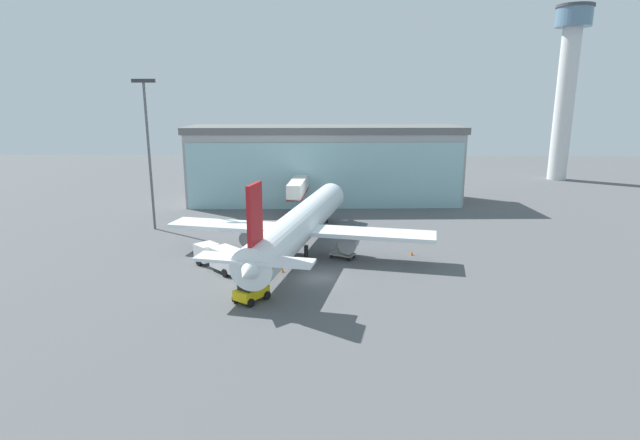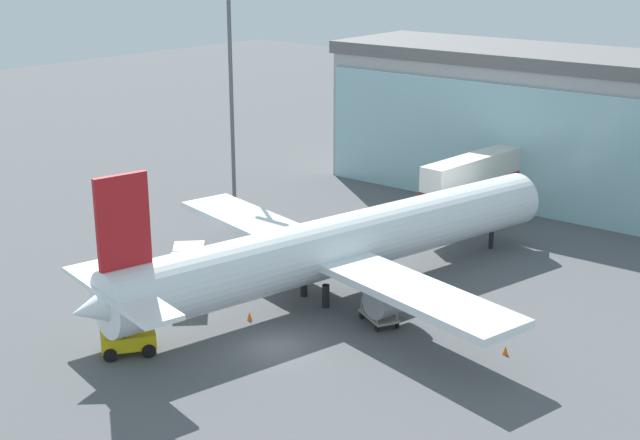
{
  "view_description": "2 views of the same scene",
  "coord_description": "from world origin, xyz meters",
  "px_view_note": "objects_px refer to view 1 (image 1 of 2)",
  "views": [
    {
      "loc": [
        1.33,
        -49.81,
        18.31
      ],
      "look_at": [
        -0.1,
        11.49,
        3.54
      ],
      "focal_mm": 28.0,
      "sensor_mm": 36.0,
      "label": 1
    },
    {
      "loc": [
        34.22,
        -35.45,
        23.8
      ],
      "look_at": [
        -4.73,
        9.61,
        4.78
      ],
      "focal_mm": 50.0,
      "sensor_mm": 36.0,
      "label": 2
    }
  ],
  "objects_px": {
    "safety_cone_wingtip": "(412,253)",
    "jet_bridge": "(299,187)",
    "catering_truck": "(221,257)",
    "safety_cone_nose": "(283,270)",
    "control_tower": "(567,78)",
    "baggage_cart": "(343,254)",
    "apron_light_mast": "(148,144)",
    "airplane": "(301,224)",
    "pushback_tug": "(250,291)"
  },
  "relations": [
    {
      "from": "safety_cone_wingtip",
      "to": "jet_bridge",
      "type": "bearing_deg",
      "value": 124.58
    },
    {
      "from": "catering_truck",
      "to": "safety_cone_nose",
      "type": "xyz_separation_m",
      "value": [
        6.89,
        -0.75,
        -1.19
      ]
    },
    {
      "from": "control_tower",
      "to": "catering_truck",
      "type": "bearing_deg",
      "value": -134.65
    },
    {
      "from": "catering_truck",
      "to": "baggage_cart",
      "type": "xyz_separation_m",
      "value": [
        13.55,
        4.36,
        -0.97
      ]
    },
    {
      "from": "catering_truck",
      "to": "baggage_cart",
      "type": "height_order",
      "value": "catering_truck"
    },
    {
      "from": "apron_light_mast",
      "to": "safety_cone_wingtip",
      "type": "bearing_deg",
      "value": -18.49
    },
    {
      "from": "airplane",
      "to": "safety_cone_nose",
      "type": "distance_m",
      "value": 8.17
    },
    {
      "from": "control_tower",
      "to": "baggage_cart",
      "type": "height_order",
      "value": "control_tower"
    },
    {
      "from": "baggage_cart",
      "to": "safety_cone_nose",
      "type": "xyz_separation_m",
      "value": [
        -6.66,
        -5.11,
        -0.23
      ]
    },
    {
      "from": "pushback_tug",
      "to": "catering_truck",
      "type": "bearing_deg",
      "value": 61.71
    },
    {
      "from": "jet_bridge",
      "to": "pushback_tug",
      "type": "bearing_deg",
      "value": 179.39
    },
    {
      "from": "airplane",
      "to": "apron_light_mast",
      "type": "bearing_deg",
      "value": 74.76
    },
    {
      "from": "pushback_tug",
      "to": "control_tower",
      "type": "bearing_deg",
      "value": -5.04
    },
    {
      "from": "apron_light_mast",
      "to": "pushback_tug",
      "type": "height_order",
      "value": "apron_light_mast"
    },
    {
      "from": "safety_cone_wingtip",
      "to": "airplane",
      "type": "bearing_deg",
      "value": 176.48
    },
    {
      "from": "airplane",
      "to": "baggage_cart",
      "type": "bearing_deg",
      "value": -101.96
    },
    {
      "from": "jet_bridge",
      "to": "apron_light_mast",
      "type": "relative_size",
      "value": 0.69
    },
    {
      "from": "safety_cone_wingtip",
      "to": "baggage_cart",
      "type": "bearing_deg",
      "value": -170.82
    },
    {
      "from": "safety_cone_nose",
      "to": "apron_light_mast",
      "type": "bearing_deg",
      "value": 138.1
    },
    {
      "from": "airplane",
      "to": "safety_cone_wingtip",
      "type": "relative_size",
      "value": 71.58
    },
    {
      "from": "jet_bridge",
      "to": "control_tower",
      "type": "bearing_deg",
      "value": -53.56
    },
    {
      "from": "control_tower",
      "to": "airplane",
      "type": "height_order",
      "value": "control_tower"
    },
    {
      "from": "pushback_tug",
      "to": "safety_cone_wingtip",
      "type": "height_order",
      "value": "pushback_tug"
    },
    {
      "from": "airplane",
      "to": "pushback_tug",
      "type": "height_order",
      "value": "airplane"
    },
    {
      "from": "catering_truck",
      "to": "safety_cone_nose",
      "type": "bearing_deg",
      "value": -141.9
    },
    {
      "from": "apron_light_mast",
      "to": "safety_cone_nose",
      "type": "xyz_separation_m",
      "value": [
        20.45,
        -18.35,
        -12.08
      ]
    },
    {
      "from": "airplane",
      "to": "safety_cone_wingtip",
      "type": "distance_m",
      "value": 13.92
    },
    {
      "from": "airplane",
      "to": "pushback_tug",
      "type": "xyz_separation_m",
      "value": [
        -3.78,
        -15.45,
        -2.61
      ]
    },
    {
      "from": "apron_light_mast",
      "to": "baggage_cart",
      "type": "distance_m",
      "value": 32.42
    },
    {
      "from": "catering_truck",
      "to": "safety_cone_wingtip",
      "type": "relative_size",
      "value": 12.29
    },
    {
      "from": "jet_bridge",
      "to": "apron_light_mast",
      "type": "bearing_deg",
      "value": 118.76
    },
    {
      "from": "apron_light_mast",
      "to": "safety_cone_wingtip",
      "type": "distance_m",
      "value": 39.37
    },
    {
      "from": "catering_truck",
      "to": "safety_cone_nose",
      "type": "height_order",
      "value": "catering_truck"
    },
    {
      "from": "catering_truck",
      "to": "pushback_tug",
      "type": "bearing_deg",
      "value": 162.09
    },
    {
      "from": "apron_light_mast",
      "to": "catering_truck",
      "type": "xyz_separation_m",
      "value": [
        13.56,
        -17.6,
        -10.89
      ]
    },
    {
      "from": "jet_bridge",
      "to": "safety_cone_nose",
      "type": "distance_m",
      "value": 28.61
    },
    {
      "from": "pushback_tug",
      "to": "safety_cone_nose",
      "type": "bearing_deg",
      "value": 18.87
    },
    {
      "from": "airplane",
      "to": "baggage_cart",
      "type": "xyz_separation_m",
      "value": [
        5.07,
        -2.19,
        -3.08
      ]
    },
    {
      "from": "apron_light_mast",
      "to": "safety_cone_nose",
      "type": "bearing_deg",
      "value": -41.9
    },
    {
      "from": "control_tower",
      "to": "apron_light_mast",
      "type": "height_order",
      "value": "control_tower"
    },
    {
      "from": "safety_cone_wingtip",
      "to": "apron_light_mast",
      "type": "bearing_deg",
      "value": 161.51
    },
    {
      "from": "baggage_cart",
      "to": "catering_truck",
      "type": "bearing_deg",
      "value": 43.42
    },
    {
      "from": "control_tower",
      "to": "pushback_tug",
      "type": "height_order",
      "value": "control_tower"
    },
    {
      "from": "control_tower",
      "to": "catering_truck",
      "type": "relative_size",
      "value": 5.72
    },
    {
      "from": "airplane",
      "to": "pushback_tug",
      "type": "relative_size",
      "value": 10.58
    },
    {
      "from": "baggage_cart",
      "to": "safety_cone_nose",
      "type": "height_order",
      "value": "baggage_cart"
    },
    {
      "from": "control_tower",
      "to": "safety_cone_nose",
      "type": "distance_m",
      "value": 92.08
    },
    {
      "from": "jet_bridge",
      "to": "airplane",
      "type": "height_order",
      "value": "airplane"
    },
    {
      "from": "airplane",
      "to": "catering_truck",
      "type": "bearing_deg",
      "value": 139.08
    },
    {
      "from": "jet_bridge",
      "to": "airplane",
      "type": "distance_m",
      "value": 21.07
    }
  ]
}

